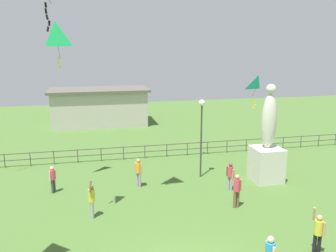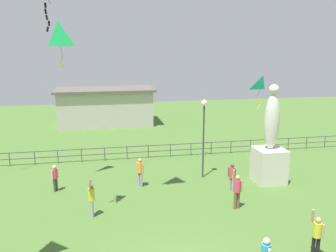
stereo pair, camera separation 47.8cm
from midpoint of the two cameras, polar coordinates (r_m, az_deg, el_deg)
name	(u,v)px [view 1 (the left image)]	position (r m, az deg, el deg)	size (l,w,h in m)	color
statue_monument	(267,151)	(21.35, 15.19, -3.94)	(1.66, 1.66, 5.75)	beige
lamppost	(202,122)	(20.83, 4.82, 0.65)	(0.36, 0.36, 4.78)	#38383D
person_0	(92,198)	(16.93, -13.13, -11.39)	(0.30, 0.51, 1.92)	#99999E
person_2	(230,174)	(19.75, 9.40, -7.79)	(0.34, 0.40, 1.60)	#99999E
person_3	(318,231)	(14.92, 22.35, -15.55)	(0.45, 0.41, 1.91)	black
person_4	(138,171)	(20.02, -5.51, -7.25)	(0.38, 0.40, 1.68)	#99999E
person_6	(53,178)	(20.27, -18.89, -7.94)	(0.33, 0.36, 1.51)	#3F4C47
person_7	(237,188)	(17.75, 10.35, -9.91)	(0.53, 0.32, 2.03)	brown
kite_0	(56,35)	(20.25, -18.47, 13.88)	(1.14, 0.86, 2.48)	#1EB759
kite_5	(258,85)	(26.24, 13.92, 6.54)	(1.12, 1.07, 2.40)	#19B2B2
waterfront_railing	(132,151)	(25.00, -6.45, -4.00)	(36.06, 0.06, 0.95)	#4C4742
pavilion_building	(100,107)	(36.31, -11.44, 3.11)	(9.82, 4.82, 3.69)	#B7B2A3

